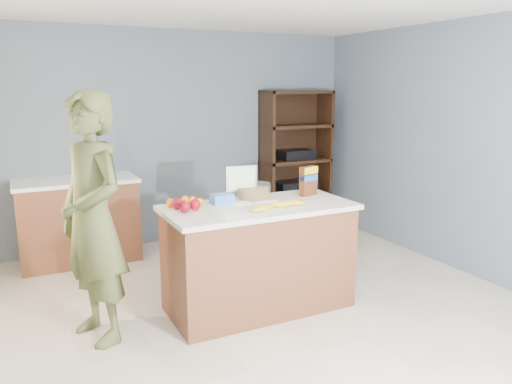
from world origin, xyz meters
name	(u,v)px	position (x,y,z in m)	size (l,w,h in m)	color
floor	(275,321)	(0.00, 0.00, 0.00)	(4.50, 5.00, 0.02)	beige
walls	(277,114)	(0.00, 0.00, 1.65)	(4.52, 5.02, 2.51)	slate
counter_peninsula	(259,261)	(0.00, 0.30, 0.42)	(1.56, 0.76, 0.90)	brown
back_cabinet	(79,220)	(-1.20, 2.20, 0.45)	(1.24, 0.62, 0.90)	brown
shelving_unit	(294,163)	(1.55, 2.35, 0.86)	(0.90, 0.40, 1.80)	black
person	(93,219)	(-1.30, 0.38, 0.92)	(0.67, 0.44, 1.84)	#50552B
knife_block	(104,167)	(-0.92, 2.12, 1.02)	(0.12, 0.10, 0.31)	tan
envelopes	(255,202)	(0.02, 0.40, 0.90)	(0.43, 0.23, 0.00)	white
bananas	(274,206)	(0.06, 0.14, 0.92)	(0.51, 0.18, 0.04)	yellow
apples	(186,205)	(-0.60, 0.39, 0.94)	(0.20, 0.22, 0.09)	maroon
oranges	(185,202)	(-0.55, 0.53, 0.94)	(0.29, 0.20, 0.07)	orange
blue_carton	(222,199)	(-0.25, 0.49, 0.94)	(0.18, 0.12, 0.08)	blue
salad_bowl	(254,192)	(0.07, 0.54, 0.96)	(0.30, 0.30, 0.13)	#267219
tv	(241,180)	(-0.01, 0.62, 1.06)	(0.28, 0.12, 0.28)	silver
cereal_box	(309,179)	(0.56, 0.43, 1.05)	(0.18, 0.11, 0.26)	#592B14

